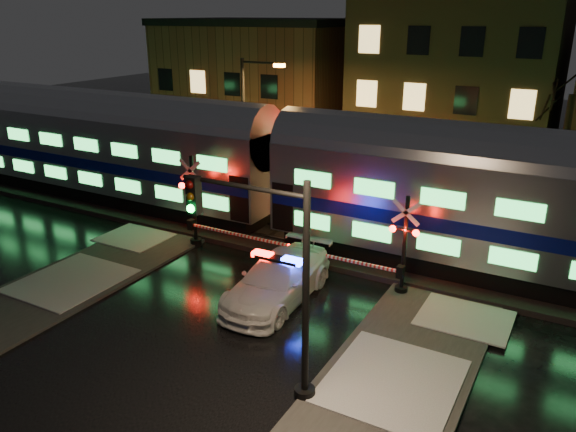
# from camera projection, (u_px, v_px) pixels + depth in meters

# --- Properties ---
(ground) EXTENTS (120.00, 120.00, 0.00)m
(ground) POSITION_uv_depth(u_px,v_px,m) (254.00, 290.00, 21.27)
(ground) COLOR black
(ground) RESTS_ON ground
(ballast) EXTENTS (90.00, 4.20, 0.24)m
(ballast) POSITION_uv_depth(u_px,v_px,m) (313.00, 242.00, 25.34)
(ballast) COLOR black
(ballast) RESTS_ON ground
(sidewalk_left) EXTENTS (4.00, 20.00, 0.12)m
(sidewalk_left) POSITION_uv_depth(u_px,v_px,m) (1.00, 317.00, 19.27)
(sidewalk_left) COLOR #2D2D2D
(sidewalk_left) RESTS_ON ground
(building_left) EXTENTS (14.00, 10.00, 9.00)m
(building_left) POSITION_uv_depth(u_px,v_px,m) (263.00, 86.00, 43.74)
(building_left) COLOR #51311F
(building_left) RESTS_ON ground
(building_mid) EXTENTS (12.00, 11.00, 11.50)m
(building_mid) POSITION_uv_depth(u_px,v_px,m) (461.00, 80.00, 36.89)
(building_mid) COLOR brown
(building_mid) RESTS_ON ground
(train) EXTENTS (51.00, 3.12, 5.92)m
(train) POSITION_uv_depth(u_px,v_px,m) (278.00, 167.00, 25.06)
(train) COLOR black
(train) RESTS_ON ballast
(police_car) EXTENTS (2.38, 5.61, 1.79)m
(police_car) POSITION_uv_depth(u_px,v_px,m) (277.00, 280.00, 20.23)
(police_car) COLOR silver
(police_car) RESTS_ON ground
(crossing_signal_right) EXTENTS (5.41, 0.64, 3.83)m
(crossing_signal_right) POSITION_uv_depth(u_px,v_px,m) (393.00, 254.00, 20.53)
(crossing_signal_right) COLOR black
(crossing_signal_right) RESTS_ON ground
(crossing_signal_left) EXTENTS (5.85, 0.66, 4.14)m
(crossing_signal_left) POSITION_uv_depth(u_px,v_px,m) (199.00, 211.00, 24.52)
(crossing_signal_left) COLOR black
(crossing_signal_left) RESTS_ON ground
(traffic_light) EXTENTS (3.99, 0.71, 6.17)m
(traffic_light) POSITION_uv_depth(u_px,v_px,m) (272.00, 283.00, 14.60)
(traffic_light) COLOR black
(traffic_light) RESTS_ON ground
(streetlight) EXTENTS (2.58, 0.27, 7.70)m
(streetlight) POSITION_uv_depth(u_px,v_px,m) (248.00, 121.00, 29.87)
(streetlight) COLOR black
(streetlight) RESTS_ON ground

